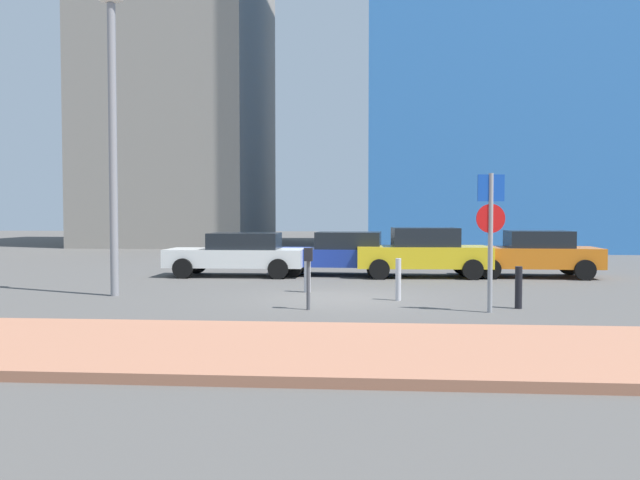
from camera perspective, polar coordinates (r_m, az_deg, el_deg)
ground_plane at (r=15.42m, az=2.01°, el=-5.26°), size 120.00×120.00×0.00m
sidewalk_brick at (r=9.40m, az=0.35°, el=-9.74°), size 40.00×3.77×0.14m
parked_car_white at (r=21.02m, az=-7.35°, el=-1.20°), size 4.49×1.97×1.42m
parked_car_blue at (r=21.15m, az=1.86°, el=-1.13°), size 4.07×2.09×1.45m
parked_car_yellow at (r=20.86m, az=9.22°, el=-1.05°), size 4.32×2.13×1.60m
parked_car_orange at (r=21.72m, az=18.55°, el=-1.12°), size 4.24×2.21×1.50m
parking_sign_post at (r=13.55m, az=15.05°, el=1.30°), size 0.60×0.10×2.88m
parking_meter at (r=13.51m, az=-1.06°, el=-2.66°), size 0.18×0.14×1.32m
street_lamp at (r=16.75m, az=-18.11°, el=10.25°), size 0.70×0.36×7.50m
traffic_bollard_near at (r=14.37m, az=17.38°, el=-4.09°), size 0.15×0.15×0.91m
traffic_bollard_mid at (r=16.57m, az=-1.15°, el=-2.98°), size 0.17×0.17×1.00m
traffic_bollard_far at (r=15.11m, az=7.03°, el=-3.53°), size 0.13×0.13×1.00m
building_under_construction at (r=46.02m, az=-12.11°, el=14.48°), size 10.58×13.84×23.52m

